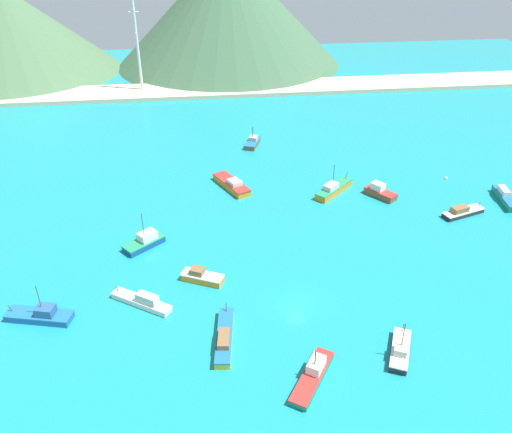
{
  "coord_description": "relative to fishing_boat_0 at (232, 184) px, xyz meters",
  "views": [
    {
      "loc": [
        -13.37,
        -59.27,
        51.94
      ],
      "look_at": [
        -3.15,
        24.17,
        1.51
      ],
      "focal_mm": 36.34,
      "sensor_mm": 36.0,
      "label": 1
    }
  ],
  "objects": [
    {
      "name": "fishing_boat_13",
      "position": [
        30.24,
        -7.54,
        0.18
      ],
      "size": [
        6.19,
        7.02,
        2.8
      ],
      "color": "brown",
      "rests_on": "ground"
    },
    {
      "name": "fishing_boat_10",
      "position": [
        18.51,
        -50.95,
        -0.1
      ],
      "size": [
        5.36,
        7.98,
        5.86
      ],
      "color": "#232328",
      "rests_on": "ground"
    },
    {
      "name": "buoy_0",
      "position": [
        47.59,
        -1.52,
        -0.72
      ],
      "size": [
        0.7,
        0.7,
        0.7
      ],
      "color": "silver",
      "rests_on": "ground"
    },
    {
      "name": "hill_west",
      "position": [
        -70.42,
        98.89,
        14.29
      ],
      "size": [
        74.77,
        74.77,
        30.25
      ],
      "color": "#476B47",
      "rests_on": "ground"
    },
    {
      "name": "fishing_boat_9",
      "position": [
        54.9,
        -12.7,
        0.08
      ],
      "size": [
        3.4,
        9.8,
        2.45
      ],
      "color": "#198466",
      "rests_on": "ground"
    },
    {
      "name": "fishing_boat_8",
      "position": [
        7.07,
        22.44,
        -0.08
      ],
      "size": [
        5.04,
        7.71,
        4.84
      ],
      "color": "brown",
      "rests_on": "ground"
    },
    {
      "name": "fishing_boat_2",
      "position": [
        -4.78,
        -45.66,
        -0.07
      ],
      "size": [
        3.5,
        11.11,
        2.49
      ],
      "color": "gold",
      "rests_on": "ground"
    },
    {
      "name": "fishing_boat_1",
      "position": [
        -16.48,
        -36.48,
        -0.06
      ],
      "size": [
        9.57,
        7.31,
        2.3
      ],
      "color": "silver",
      "rests_on": "ground"
    },
    {
      "name": "fishing_boat_4",
      "position": [
        -17.15,
        -20.38,
        0.12
      ],
      "size": [
        7.65,
        6.97,
        6.71
      ],
      "color": "#14478C",
      "rests_on": "ground"
    },
    {
      "name": "fishing_boat_0",
      "position": [
        0.0,
        0.0,
        0.0
      ],
      "size": [
        7.65,
        11.43,
        2.29
      ],
      "color": "orange",
      "rests_on": "ground"
    },
    {
      "name": "fishing_boat_11",
      "position": [
        5.96,
        -53.68,
        -0.06
      ],
      "size": [
        7.53,
        9.62,
        4.68
      ],
      "color": "#198466",
      "rests_on": "ground"
    },
    {
      "name": "ground",
      "position": [
        6.51,
        -9.28,
        -1.09
      ],
      "size": [
        260.0,
        280.0,
        0.5
      ],
      "color": "teal"
    },
    {
      "name": "radio_tower",
      "position": [
        -23.34,
        69.56,
        14.54
      ],
      "size": [
        3.02,
        2.41,
        30.16
      ],
      "color": "silver",
      "rests_on": "ground"
    },
    {
      "name": "hill_central",
      "position": [
        7.4,
        103.03,
        19.44
      ],
      "size": [
        83.88,
        83.88,
        40.56
      ],
      "color": "#3D6042",
      "rests_on": "ground"
    },
    {
      "name": "fishing_boat_3",
      "position": [
        21.09,
        -4.84,
        0.07
      ],
      "size": [
        9.71,
        9.35,
        6.67
      ],
      "color": "orange",
      "rests_on": "ground"
    },
    {
      "name": "fishing_boat_7",
      "position": [
        -31.08,
        -37.88,
        -0.03
      ],
      "size": [
        10.13,
        5.09,
        6.23
      ],
      "color": "#1E5BA8",
      "rests_on": "ground"
    },
    {
      "name": "beach_strip",
      "position": [
        6.51,
        67.9,
        -0.24
      ],
      "size": [
        247.0,
        15.46,
        1.2
      ],
      "primitive_type": "cube",
      "color": "beige",
      "rests_on": "ground"
    },
    {
      "name": "fishing_boat_12",
      "position": [
        -7.48,
        -31.53,
        -0.04
      ],
      "size": [
        7.2,
        5.11,
        2.22
      ],
      "color": "orange",
      "rests_on": "ground"
    },
    {
      "name": "fishing_boat_6",
      "position": [
        43.8,
        -16.96,
        -0.1
      ],
      "size": [
        9.2,
        4.96,
        2.03
      ],
      "color": "#232328",
      "rests_on": "ground"
    }
  ]
}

